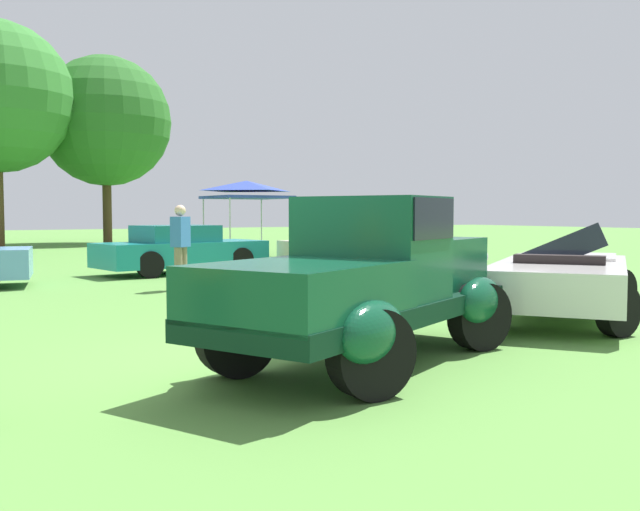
# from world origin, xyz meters

# --- Properties ---
(ground_plane) EXTENTS (120.00, 120.00, 0.00)m
(ground_plane) POSITION_xyz_m (0.00, 0.00, 0.00)
(ground_plane) COLOR #568C3D
(feature_pickup_truck) EXTENTS (4.37, 3.11, 1.70)m
(feature_pickup_truck) POSITION_xyz_m (0.62, -0.55, 0.86)
(feature_pickup_truck) COLOR black
(feature_pickup_truck) RESTS_ON ground_plane
(neighbor_convertible) EXTENTS (4.34, 3.77, 1.40)m
(neighbor_convertible) POSITION_xyz_m (4.80, 0.48, 0.58)
(neighbor_convertible) COLOR silver
(neighbor_convertible) RESTS_ON ground_plane
(show_car_teal) EXTENTS (4.47, 2.33, 1.22)m
(show_car_teal) POSITION_xyz_m (2.71, 10.61, 0.60)
(show_car_teal) COLOR teal
(show_car_teal) RESTS_ON ground_plane
(show_car_cream) EXTENTS (4.46, 1.73, 1.22)m
(show_car_cream) POSITION_xyz_m (7.40, 9.28, 0.60)
(show_car_cream) COLOR beige
(show_car_cream) RESTS_ON ground_plane
(spectator_far_side) EXTENTS (0.46, 0.44, 1.69)m
(spectator_far_side) POSITION_xyz_m (1.35, 6.90, 0.91)
(spectator_far_side) COLOR #7F7056
(spectator_far_side) RESTS_ON ground_plane
(canopy_tent_right_field) EXTENTS (2.69, 2.69, 2.71)m
(canopy_tent_right_field) POSITION_xyz_m (7.60, 17.04, 2.42)
(canopy_tent_right_field) COLOR #B7B7BC
(canopy_tent_right_field) RESTS_ON ground_plane
(treeline_mid_right) EXTENTS (6.40, 6.40, 9.26)m
(treeline_mid_right) POSITION_xyz_m (5.62, 29.03, 6.05)
(treeline_mid_right) COLOR #47331E
(treeline_mid_right) RESTS_ON ground_plane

